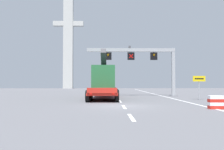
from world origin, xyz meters
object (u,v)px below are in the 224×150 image
crash_barrier_striped (216,102)px  overhead_lane_gantry (142,57)px  bridge_pylon_distant (68,35)px  exit_sign_yellow (199,82)px  heavy_haul_truck_red (104,81)px

crash_barrier_striped → overhead_lane_gantry: bearing=100.3°
bridge_pylon_distant → crash_barrier_striped: bearing=-71.2°
bridge_pylon_distant → exit_sign_yellow: bearing=-66.0°
heavy_haul_truck_red → bridge_pylon_distant: size_ratio=0.45×
heavy_haul_truck_red → exit_sign_yellow: 10.86m
heavy_haul_truck_red → crash_barrier_striped: heavy_haul_truck_red is taller
heavy_haul_truck_red → bridge_pylon_distant: bridge_pylon_distant is taller
crash_barrier_striped → bridge_pylon_distant: (-18.90, 55.51, 15.56)m
crash_barrier_striped → bridge_pylon_distant: bridge_pylon_distant is taller
overhead_lane_gantry → exit_sign_yellow: size_ratio=4.79×
exit_sign_yellow → crash_barrier_striped: 8.71m
overhead_lane_gantry → exit_sign_yellow: (4.86, -6.79, -3.25)m
overhead_lane_gantry → bridge_pylon_distant: (-16.14, 40.38, 10.92)m
crash_barrier_striped → bridge_pylon_distant: 60.66m
overhead_lane_gantry → crash_barrier_striped: bearing=-79.7°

